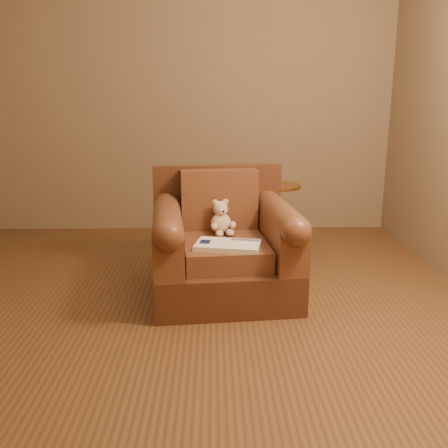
{
  "coord_description": "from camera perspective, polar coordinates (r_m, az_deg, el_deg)",
  "views": [
    {
      "loc": [
        0.32,
        -2.82,
        1.29
      ],
      "look_at": [
        0.38,
        0.24,
        0.5
      ],
      "focal_mm": 40.0,
      "sensor_mm": 36.0,
      "label": 1
    }
  ],
  "objects": [
    {
      "name": "teddy_bear",
      "position": [
        3.32,
        -0.29,
        0.37
      ],
      "size": [
        0.17,
        0.2,
        0.24
      ],
      "rotation": [
        0.0,
        0.0,
        0.29
      ],
      "color": "beige",
      "rests_on": "armchair"
    },
    {
      "name": "armchair",
      "position": [
        3.29,
        -0.1,
        -2.7
      ],
      "size": [
        0.99,
        0.94,
        0.81
      ],
      "rotation": [
        0.0,
        0.0,
        0.1
      ],
      "color": "#4B2919",
      "rests_on": "floor"
    },
    {
      "name": "side_table",
      "position": [
        4.0,
        5.53,
        0.55
      ],
      "size": [
        0.43,
        0.43,
        0.61
      ],
      "color": "#C18135",
      "rests_on": "floor"
    },
    {
      "name": "room",
      "position": [
        2.87,
        -8.22,
        22.92
      ],
      "size": [
        4.02,
        4.02,
        2.71
      ],
      "color": "#806B4F",
      "rests_on": "ground"
    },
    {
      "name": "floor",
      "position": [
        3.12,
        -7.07,
        -10.05
      ],
      "size": [
        4.0,
        4.0,
        0.0
      ],
      "primitive_type": "plane",
      "color": "brown",
      "rests_on": "ground"
    },
    {
      "name": "guidebook",
      "position": [
        3.04,
        0.43,
        -2.44
      ],
      "size": [
        0.43,
        0.3,
        0.03
      ],
      "rotation": [
        0.0,
        0.0,
        -0.19
      ],
      "color": "beige",
      "rests_on": "armchair"
    }
  ]
}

